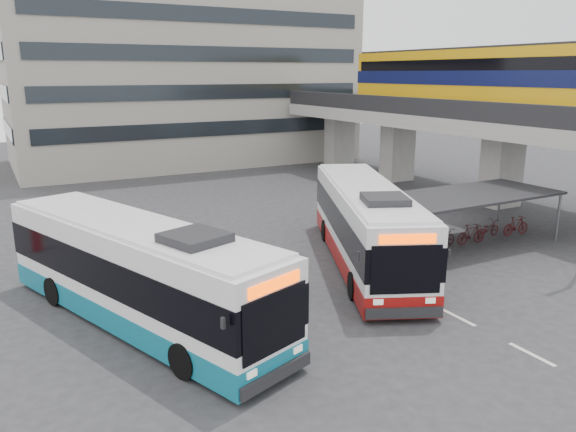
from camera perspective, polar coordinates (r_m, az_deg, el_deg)
ground at (r=20.96m, az=6.05°, el=-8.55°), size 120.00×120.00×0.00m
viaduct at (r=39.41m, az=17.20°, el=10.98°), size 8.00×32.00×9.68m
bike_shelter at (r=27.96m, az=16.98°, el=-0.12°), size 10.00×4.00×2.54m
office_block at (r=54.72m, az=-10.96°, el=18.70°), size 30.00×15.00×25.00m
road_markings at (r=20.38m, az=16.84°, el=-9.79°), size 0.15×7.60×0.01m
bus_main at (r=24.51m, az=7.92°, el=-0.94°), size 7.66×12.52×3.70m
bus_teal at (r=19.21m, az=-15.03°, el=-5.65°), size 6.67×12.70×3.70m
pedestrian at (r=20.84m, az=0.54°, el=-6.01°), size 0.61×0.74×1.75m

